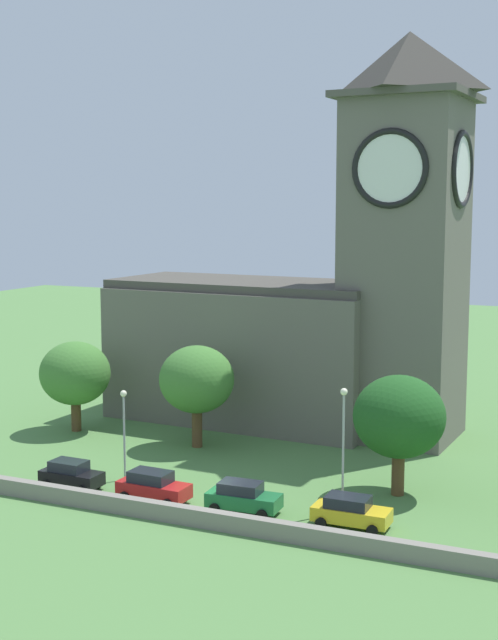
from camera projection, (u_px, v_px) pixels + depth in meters
The scene contains 12 objects.
ground_plane at pixel (305, 448), 66.66m from camera, with size 200.00×200.00×0.00m, color #517F42.
church at pixel (313, 303), 72.11m from camera, with size 30.10×11.81×31.03m.
quay_barrier at pixel (195, 517), 50.60m from camera, with size 45.34×0.70×1.03m, color gray.
car_black at pixel (71, 475), 57.06m from camera, with size 4.11×2.11×1.84m.
car_red at pixel (153, 486), 54.59m from camera, with size 4.61×2.25×1.92m.
car_green at pixel (243, 497), 52.69m from camera, with size 4.49×2.30×1.85m.
car_yellow at pixel (351, 511), 50.36m from camera, with size 4.43×2.23×1.78m.
streetlamp_west_mid at pixel (124, 419), 58.44m from camera, with size 0.44×0.44×6.09m.
streetlamp_central at pixel (343, 431), 52.18m from camera, with size 0.44×0.44×7.56m.
tree_by_tower at pixel (399, 417), 55.34m from camera, with size 5.80×5.80×7.68m.
tree_churchyard at pixel (197, 380), 66.30m from camera, with size 5.65×5.65×7.75m.
tree_riverside_east at pixel (75, 374), 71.05m from camera, with size 5.69×5.69×7.30m.
Camera 1 is at (22.84, -45.79, 18.37)m, focal length 49.69 mm.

